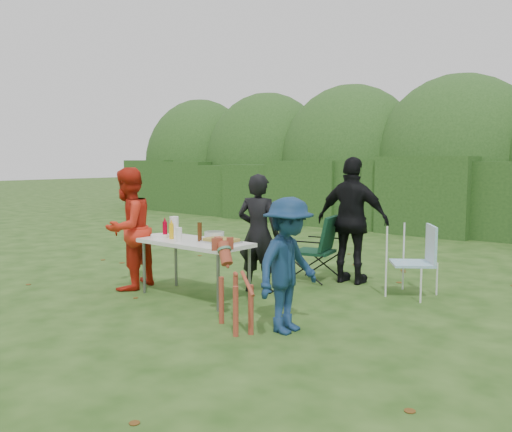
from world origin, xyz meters
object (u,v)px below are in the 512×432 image
Objects in this scene: dog at (236,287)px; lawn_chair at (412,260)px; person_cook at (258,233)px; ketchup_bottle at (165,230)px; mustard_bottle at (171,231)px; person_red_jacket at (128,229)px; folding_table at (195,245)px; child at (288,265)px; camping_chair at (314,248)px; paper_towel_roll at (174,226)px; person_black_puffy at (353,220)px; beer_bottle at (200,232)px.

lawn_chair reaches higher than dog.
person_cook reaches higher than ketchup_bottle.
mustard_bottle is (-2.46, -1.94, 0.37)m from lawn_chair.
person_cook is 0.95× the size of person_red_jacket.
person_red_jacket is 0.60m from ketchup_bottle.
folding_table is at bearing 11.43° from ketchup_bottle.
folding_table is 1.79m from child.
child is 1.48× the size of lawn_chair.
folding_table is 1.91m from camping_chair.
person_red_jacket reaches higher than mustard_bottle.
paper_towel_roll is (-1.19, -1.64, 0.38)m from camping_chair.
dog is at bearing -18.76° from mustard_bottle.
lawn_chair is (0.98, -0.16, -0.43)m from person_black_puffy.
beer_bottle is (0.43, 0.10, 0.02)m from mustard_bottle.
child is at bearing -12.48° from paper_towel_roll.
person_black_puffy is 2.57m from mustard_bottle.
camping_chair reaches higher than mustard_bottle.
child reaches higher than paper_towel_roll.
camping_chair is 4.06× the size of beer_bottle.
dog is at bearing 118.67° from child.
ketchup_bottle is (-2.22, 0.27, 0.15)m from child.
lawn_chair is 4.72× the size of mustard_bottle.
paper_towel_roll is (-0.64, 0.14, 0.01)m from beer_bottle.
paper_towel_roll reaches higher than lawn_chair.
folding_table is 0.39m from mustard_bottle.
ketchup_bottle is (-1.10, -1.89, 0.36)m from camping_chair.
camping_chair is (0.63, 1.79, -0.20)m from folding_table.
child is at bearing -12.60° from beer_bottle.
person_cook is 1.10m from camping_chair.
folding_table is at bearing 53.47° from person_black_puffy.
paper_towel_roll is (-0.21, 0.24, 0.03)m from mustard_bottle.
beer_bottle reaches higher than camping_chair.
folding_table is 1.61× the size of dog.
person_red_jacket is (-1.05, -0.25, 0.15)m from folding_table.
person_black_puffy reaches higher than folding_table.
folding_table is 0.19m from beer_bottle.
person_red_jacket is 6.94× the size of beer_bottle.
child is 5.81× the size of beer_bottle.
person_red_jacket is at bearing -140.82° from paper_towel_roll.
paper_towel_roll reaches higher than ketchup_bottle.
beer_bottle is at bearing 0.17° from dog.
person_black_puffy is 2.65m from ketchup_bottle.
mustard_bottle is 0.44m from beer_bottle.
lawn_chair is at bearing 163.46° from person_black_puffy.
person_cook is 1.66m from dog.
camping_chair is at bearing 17.07° from person_black_puffy.
dog is 3.59× the size of paper_towel_roll.
person_black_puffy is at bearing -168.86° from camping_chair.
child reaches higher than folding_table.
dog is 0.96× the size of camping_chair.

